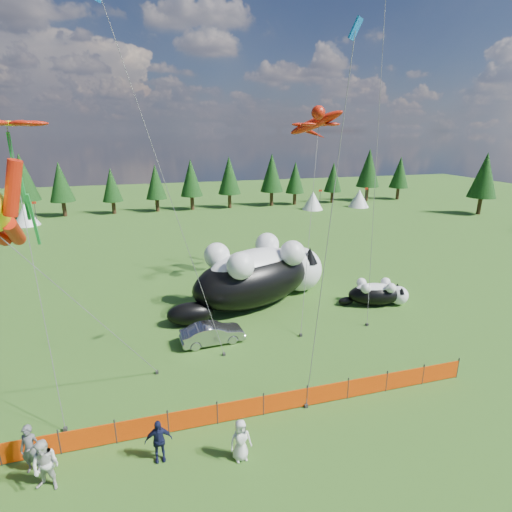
{
  "coord_description": "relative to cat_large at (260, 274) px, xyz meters",
  "views": [
    {
      "loc": [
        -3.22,
        -16.72,
        11.69
      ],
      "look_at": [
        2.65,
        4.0,
        4.93
      ],
      "focal_mm": 28.0,
      "sensor_mm": 36.0,
      "label": 1
    }
  ],
  "objects": [
    {
      "name": "tree_line",
      "position": [
        -4.19,
        36.58,
        1.84
      ],
      "size": [
        90.0,
        4.0,
        8.0
      ],
      "primitive_type": null,
      "color": "black",
      "rests_on": "ground"
    },
    {
      "name": "gecko_kite",
      "position": [
        5.01,
        2.85,
        10.09
      ],
      "size": [
        7.3,
        11.7,
        15.22
      ],
      "color": "red",
      "rests_on": "ground"
    },
    {
      "name": "spectator_a",
      "position": [
        -11.98,
        -12.02,
        -1.2
      ],
      "size": [
        0.8,
        0.64,
        1.91
      ],
      "primitive_type": "imported",
      "rotation": [
        0.0,
        0.0,
        -0.29
      ],
      "color": "#5B5C60",
      "rests_on": "ground"
    },
    {
      "name": "flower_kite",
      "position": [
        -12.29,
        -6.86,
        9.65
      ],
      "size": [
        3.31,
        5.03,
        12.32
      ],
      "color": "red",
      "rests_on": "ground"
    },
    {
      "name": "ground",
      "position": [
        -4.19,
        -8.42,
        -2.16
      ],
      "size": [
        160.0,
        160.0,
        0.0
      ],
      "primitive_type": "plane",
      "color": "#11380A",
      "rests_on": "ground"
    },
    {
      "name": "festival_tents",
      "position": [
        6.81,
        31.58,
        -0.76
      ],
      "size": [
        50.0,
        3.2,
        2.8
      ],
      "primitive_type": null,
      "color": "white",
      "rests_on": "ground"
    },
    {
      "name": "cat_small",
      "position": [
        7.83,
        -2.61,
        -1.31
      ],
      "size": [
        4.88,
        2.56,
        1.79
      ],
      "rotation": [
        0.0,
        0.0,
        -0.24
      ],
      "color": "black",
      "rests_on": "ground"
    },
    {
      "name": "diamond_kite_c",
      "position": [
        0.66,
        -10.1,
        12.51
      ],
      "size": [
        2.51,
        1.95,
        16.12
      ],
      "color": "blue",
      "rests_on": "ground"
    },
    {
      "name": "spectator_b",
      "position": [
        -11.3,
        -12.98,
        -1.19
      ],
      "size": [
        1.07,
        0.84,
        1.93
      ],
      "primitive_type": "imported",
      "rotation": [
        0.0,
        0.0,
        -0.34
      ],
      "color": "silver",
      "rests_on": "ground"
    },
    {
      "name": "cat_large",
      "position": [
        0.0,
        0.0,
        0.0
      ],
      "size": [
        12.04,
        7.63,
        4.55
      ],
      "rotation": [
        0.0,
        0.0,
        0.39
      ],
      "color": "black",
      "rests_on": "ground"
    },
    {
      "name": "car",
      "position": [
        -4.24,
        -4.76,
        -1.56
      ],
      "size": [
        3.73,
        1.54,
        1.2
      ],
      "primitive_type": "imported",
      "rotation": [
        0.0,
        0.0,
        1.65
      ],
      "color": "#A3A4A8",
      "rests_on": "ground"
    },
    {
      "name": "diamond_kite_a",
      "position": [
        -8.32,
        -3.25,
        14.55
      ],
      "size": [
        5.08,
        3.8,
        18.74
      ],
      "color": "blue",
      "rests_on": "ground"
    },
    {
      "name": "spectator_e",
      "position": [
        -4.69,
        -13.49,
        -1.33
      ],
      "size": [
        0.84,
        0.58,
        1.66
      ],
      "primitive_type": "imported",
      "rotation": [
        0.0,
        0.0,
        0.06
      ],
      "color": "silver",
      "rests_on": "ground"
    },
    {
      "name": "safety_fence",
      "position": [
        -4.19,
        -11.42,
        -1.66
      ],
      "size": [
        22.06,
        0.06,
        1.1
      ],
      "color": "#262626",
      "rests_on": "ground"
    },
    {
      "name": "spectator_c",
      "position": [
        -7.6,
        -12.72,
        -1.31
      ],
      "size": [
        1.0,
        0.52,
        1.71
      ],
      "primitive_type": "imported",
      "rotation": [
        0.0,
        0.0,
        -0.01
      ],
      "color": "#15193C",
      "rests_on": "ground"
    }
  ]
}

